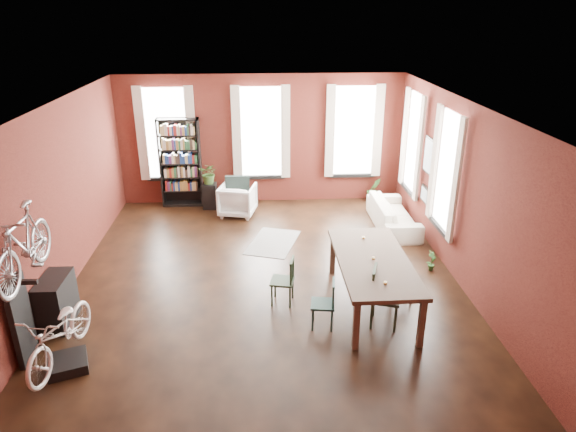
{
  "coord_description": "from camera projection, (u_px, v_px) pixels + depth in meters",
  "views": [
    {
      "loc": [
        -0.07,
        -8.01,
        4.67
      ],
      "look_at": [
        0.44,
        0.6,
        1.14
      ],
      "focal_mm": 32.0,
      "sensor_mm": 36.0,
      "label": 1
    }
  ],
  "objects": [
    {
      "name": "room",
      "position": [
        277.0,
        163.0,
        8.95
      ],
      "size": [
        9.0,
        9.04,
        3.22
      ],
      "color": "black",
      "rests_on": "ground"
    },
    {
      "name": "dining_table",
      "position": [
        372.0,
        282.0,
        8.5
      ],
      "size": [
        1.16,
        2.53,
        0.86
      ],
      "primitive_type": "cube",
      "rotation": [
        0.0,
        0.0,
        0.0
      ],
      "color": "#4D3B2E",
      "rests_on": "ground"
    },
    {
      "name": "dining_chair_a",
      "position": [
        323.0,
        304.0,
        7.95
      ],
      "size": [
        0.42,
        0.42,
        0.79
      ],
      "primitive_type": "cube",
      "rotation": [
        0.0,
        0.0,
        -1.72
      ],
      "color": "#1C3D39",
      "rests_on": "ground"
    },
    {
      "name": "dining_chair_b",
      "position": [
        282.0,
        281.0,
        8.58
      ],
      "size": [
        0.45,
        0.45,
        0.82
      ],
      "primitive_type": "cube",
      "rotation": [
        0.0,
        0.0,
        -1.78
      ],
      "color": "#1C301C",
      "rests_on": "ground"
    },
    {
      "name": "dining_chair_c",
      "position": [
        385.0,
        297.0,
        7.95
      ],
      "size": [
        0.56,
        0.56,
        0.97
      ],
      "primitive_type": "cube",
      "rotation": [
        0.0,
        0.0,
        1.26
      ],
      "color": "#1E2E1B",
      "rests_on": "ground"
    },
    {
      "name": "dining_chair_d",
      "position": [
        403.0,
        277.0,
        8.69
      ],
      "size": [
        0.45,
        0.45,
        0.83
      ],
      "primitive_type": "cube",
      "rotation": [
        0.0,
        0.0,
        1.39
      ],
      "color": "#193836",
      "rests_on": "ground"
    },
    {
      "name": "bookshelf",
      "position": [
        181.0,
        163.0,
        12.62
      ],
      "size": [
        1.0,
        0.32,
        2.2
      ],
      "primitive_type": "cube",
      "color": "black",
      "rests_on": "ground"
    },
    {
      "name": "white_armchair",
      "position": [
        237.0,
        198.0,
        12.26
      ],
      "size": [
        0.95,
        0.91,
        0.83
      ],
      "primitive_type": "imported",
      "rotation": [
        0.0,
        0.0,
        2.92
      ],
      "color": "silver",
      "rests_on": "ground"
    },
    {
      "name": "cream_sofa",
      "position": [
        394.0,
        210.0,
        11.58
      ],
      "size": [
        0.61,
        2.08,
        0.81
      ],
      "primitive_type": "imported",
      "rotation": [
        0.0,
        0.0,
        1.57
      ],
      "color": "beige",
      "rests_on": "ground"
    },
    {
      "name": "striped_rug",
      "position": [
        273.0,
        242.0,
        10.94
      ],
      "size": [
        1.28,
        1.63,
        0.01
      ],
      "primitive_type": "cube",
      "rotation": [
        0.0,
        0.0,
        -0.31
      ],
      "color": "black",
      "rests_on": "ground"
    },
    {
      "name": "bike_trainer",
      "position": [
        68.0,
        364.0,
        7.11
      ],
      "size": [
        0.66,
        0.66,
        0.15
      ],
      "primitive_type": "cube",
      "rotation": [
        0.0,
        0.0,
        0.35
      ],
      "color": "black",
      "rests_on": "ground"
    },
    {
      "name": "bike_wall_rack",
      "position": [
        21.0,
        320.0,
        7.08
      ],
      "size": [
        0.16,
        0.6,
        1.3
      ],
      "primitive_type": "cube",
      "color": "black",
      "rests_on": "ground"
    },
    {
      "name": "console_table",
      "position": [
        57.0,
        301.0,
        8.01
      ],
      "size": [
        0.4,
        0.8,
        0.8
      ],
      "primitive_type": "cube",
      "color": "black",
      "rests_on": "ground"
    },
    {
      "name": "plant_stand",
      "position": [
        210.0,
        196.0,
        12.69
      ],
      "size": [
        0.35,
        0.35,
        0.64
      ],
      "primitive_type": "cube",
      "rotation": [
        0.0,
        0.0,
        -0.09
      ],
      "color": "black",
      "rests_on": "ground"
    },
    {
      "name": "plant_by_sofa",
      "position": [
        373.0,
        196.0,
        13.17
      ],
      "size": [
        0.49,
        0.71,
        0.29
      ],
      "primitive_type": "imported",
      "rotation": [
        0.0,
        0.0,
        0.22
      ],
      "color": "#2A5923",
      "rests_on": "ground"
    },
    {
      "name": "plant_small",
      "position": [
        431.0,
        267.0,
        9.76
      ],
      "size": [
        0.44,
        0.43,
        0.15
      ],
      "primitive_type": "imported",
      "rotation": [
        0.0,
        0.0,
        0.84
      ],
      "color": "#2A5D25",
      "rests_on": "ground"
    },
    {
      "name": "bicycle_floor",
      "position": [
        56.0,
        308.0,
        6.77
      ],
      "size": [
        0.7,
        0.94,
        1.64
      ],
      "primitive_type": "imported",
      "rotation": [
        0.0,
        0.0,
        -0.16
      ],
      "color": "silver",
      "rests_on": "bike_trainer"
    },
    {
      "name": "bicycle_hung",
      "position": [
        18.0,
        221.0,
        6.53
      ],
      "size": [
        0.47,
        1.0,
        1.66
      ],
      "primitive_type": "imported",
      "color": "#A5A8AD",
      "rests_on": "bike_wall_rack"
    },
    {
      "name": "plant_on_stand",
      "position": [
        209.0,
        176.0,
        12.49
      ],
      "size": [
        0.61,
        0.64,
        0.41
      ],
      "primitive_type": "imported",
      "rotation": [
        0.0,
        0.0,
        -0.3
      ],
      "color": "#385D25",
      "rests_on": "plant_stand"
    }
  ]
}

